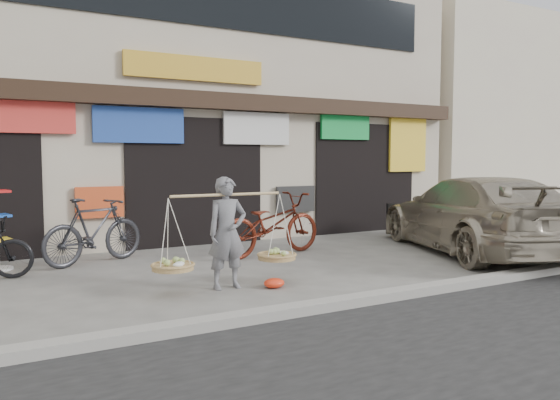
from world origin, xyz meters
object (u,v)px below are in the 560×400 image
bike_1 (94,231)px  suv (474,215)px  street_vendor (227,237)px  bike_2 (271,224)px

bike_1 → suv: size_ratio=0.35×
suv → bike_1: bearing=-0.8°
street_vendor → bike_2: bearing=48.6°
suv → bike_2: bearing=-5.9°
street_vendor → suv: street_vendor is taller
bike_1 → suv: suv is taller
street_vendor → bike_1: size_ratio=1.11×
bike_1 → suv: (6.70, -2.44, 0.16)m
bike_1 → bike_2: bike_2 is taller
bike_2 → bike_1: bearing=67.0°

